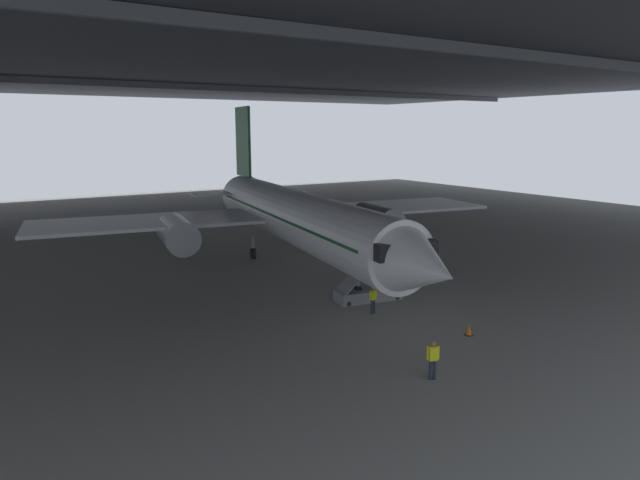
% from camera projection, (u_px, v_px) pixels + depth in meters
% --- Properties ---
extents(ground_plane, '(110.00, 110.00, 0.00)m').
position_uv_depth(ground_plane, '(299.00, 259.00, 44.73)').
color(ground_plane, gray).
extents(hangar_structure, '(121.00, 99.00, 16.86)m').
position_uv_depth(hangar_structure, '(223.00, 64.00, 52.95)').
color(hangar_structure, '#4C4F54').
rests_on(hangar_structure, ground_plane).
extents(airplane_main, '(38.78, 39.76, 12.32)m').
position_uv_depth(airplane_main, '(294.00, 216.00, 43.07)').
color(airplane_main, white).
rests_on(airplane_main, ground_plane).
extents(boarding_stairs, '(4.54, 2.12, 4.84)m').
position_uv_depth(boarding_stairs, '(369.00, 288.00, 33.98)').
color(boarding_stairs, slate).
rests_on(boarding_stairs, ground_plane).
extents(crew_worker_near_nose, '(0.52, 0.34, 1.70)m').
position_uv_depth(crew_worker_near_nose, '(433.00, 357.00, 23.04)').
color(crew_worker_near_nose, '#232838').
rests_on(crew_worker_near_nose, ground_plane).
extents(crew_worker_by_stairs, '(0.53, 0.31, 1.61)m').
position_uv_depth(crew_worker_by_stairs, '(373.00, 298.00, 31.40)').
color(crew_worker_by_stairs, '#232838').
rests_on(crew_worker_by_stairs, ground_plane).
extents(traffic_cone_orange, '(0.36, 0.36, 0.60)m').
position_uv_depth(traffic_cone_orange, '(469.00, 330.00, 28.18)').
color(traffic_cone_orange, black).
rests_on(traffic_cone_orange, ground_plane).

